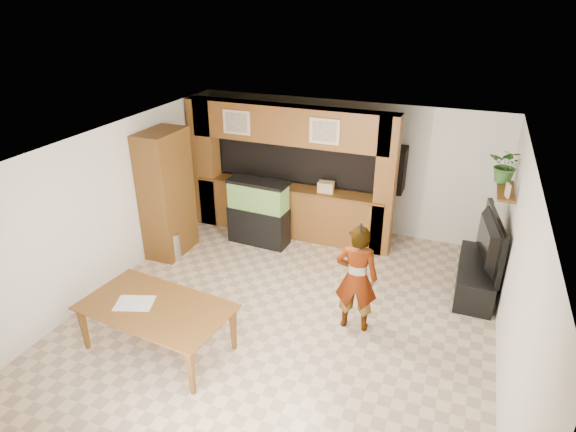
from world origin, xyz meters
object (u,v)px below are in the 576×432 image
at_px(pantry_cabinet, 167,194).
at_px(aquarium, 259,213).
at_px(person, 356,278).
at_px(dining_table, 157,329).
at_px(television, 483,240).

bearing_deg(pantry_cabinet, aquarium, 32.90).
distance_m(person, dining_table, 2.81).
relative_size(person, dining_table, 0.82).
bearing_deg(dining_table, pantry_cabinet, 125.68).
distance_m(television, person, 2.28).
bearing_deg(television, person, 125.86).
bearing_deg(aquarium, dining_table, -86.48).
distance_m(pantry_cabinet, dining_table, 2.93).
distance_m(aquarium, television, 3.98).
height_order(aquarium, dining_table, aquarium).
relative_size(television, person, 0.90).
relative_size(pantry_cabinet, aquarium, 1.81).
bearing_deg(pantry_cabinet, television, 6.89).
height_order(pantry_cabinet, television, pantry_cabinet).
height_order(pantry_cabinet, person, pantry_cabinet).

